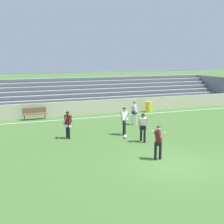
# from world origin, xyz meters

# --- Properties ---
(ground_plane) EXTENTS (160.00, 160.00, 0.00)m
(ground_plane) POSITION_xyz_m (0.00, 0.00, 0.00)
(ground_plane) COLOR #477033
(field_line_sideline) EXTENTS (44.00, 0.12, 0.01)m
(field_line_sideline) POSITION_xyz_m (0.00, 11.48, 0.00)
(field_line_sideline) COLOR white
(field_line_sideline) RESTS_ON ground
(sideline_wall) EXTENTS (48.00, 0.16, 1.16)m
(sideline_wall) POSITION_xyz_m (0.00, 13.04, 0.58)
(sideline_wall) COLOR beige
(sideline_wall) RESTS_ON ground
(bleacher_stand) EXTENTS (25.37, 5.16, 3.25)m
(bleacher_stand) POSITION_xyz_m (2.54, 16.54, 1.42)
(bleacher_stand) COLOR #B2B2B7
(bleacher_stand) RESTS_ON ground
(bench_far_left) EXTENTS (1.80, 0.40, 0.90)m
(bench_far_left) POSITION_xyz_m (-4.44, 12.42, 0.55)
(bench_far_left) COLOR brown
(bench_far_left) RESTS_ON ground
(trash_bin) EXTENTS (0.57, 0.57, 0.92)m
(trash_bin) POSITION_xyz_m (5.29, 12.19, 0.46)
(trash_bin) COLOR yellow
(trash_bin) RESTS_ON ground
(player_white_on_ball) EXTENTS (0.68, 0.48, 1.64)m
(player_white_on_ball) POSITION_xyz_m (0.44, 3.69, 0.97)
(player_white_on_ball) COLOR black
(player_white_on_ball) RESTS_ON ground
(player_white_trailing_run) EXTENTS (0.45, 0.66, 1.71)m
(player_white_trailing_run) POSITION_xyz_m (0.10, 5.55, 1.03)
(player_white_trailing_run) COLOR black
(player_white_trailing_run) RESTS_ON ground
(player_white_deep_cover) EXTENTS (0.52, 0.46, 1.69)m
(player_white_deep_cover) POSITION_xyz_m (1.91, 7.95, 1.01)
(player_white_deep_cover) COLOR white
(player_white_deep_cover) RESTS_ON ground
(player_dark_wide_left) EXTENTS (0.68, 0.50, 1.63)m
(player_dark_wide_left) POSITION_xyz_m (-3.33, 5.95, 0.96)
(player_dark_wide_left) COLOR black
(player_dark_wide_left) RESTS_ON ground
(player_dark_overlapping) EXTENTS (0.50, 0.68, 1.64)m
(player_dark_overlapping) POSITION_xyz_m (-0.28, 0.70, 0.97)
(player_dark_overlapping) COLOR black
(player_dark_overlapping) RESTS_ON ground
(soccer_ball) EXTENTS (0.22, 0.22, 0.22)m
(soccer_ball) POSITION_xyz_m (-0.18, 4.75, 0.11)
(soccer_ball) COLOR white
(soccer_ball) RESTS_ON ground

